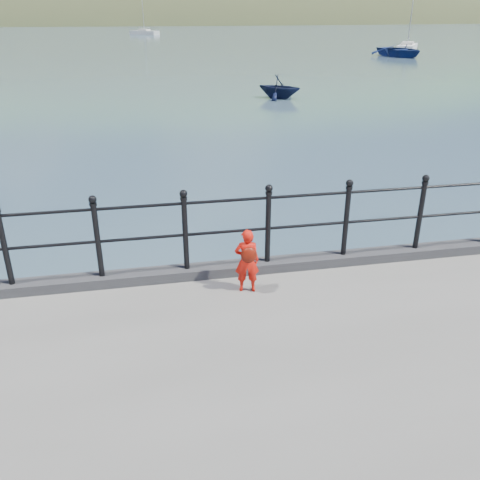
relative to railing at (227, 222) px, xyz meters
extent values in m
plane|color=#2D4251|center=(0.00, 0.15, -1.82)|extent=(600.00, 600.00, 0.00)
cube|color=#28282B|center=(0.00, 0.00, -0.75)|extent=(60.00, 0.30, 0.15)
cylinder|color=black|center=(0.00, 0.00, -0.15)|extent=(18.00, 0.04, 0.04)
cylinder|color=black|center=(0.00, 0.00, 0.32)|extent=(18.00, 0.04, 0.04)
cylinder|color=black|center=(-3.00, 0.00, -0.15)|extent=(0.08, 0.08, 1.05)
cylinder|color=black|center=(-1.80, 0.00, -0.15)|extent=(0.08, 0.08, 1.05)
sphere|color=black|center=(-1.80, 0.00, 0.47)|extent=(0.11, 0.11, 0.11)
cylinder|color=black|center=(-0.60, 0.00, -0.15)|extent=(0.08, 0.08, 1.05)
sphere|color=black|center=(-0.60, 0.00, 0.47)|extent=(0.11, 0.11, 0.11)
cylinder|color=black|center=(0.60, 0.00, -0.15)|extent=(0.08, 0.08, 1.05)
sphere|color=black|center=(0.60, 0.00, 0.47)|extent=(0.11, 0.11, 0.11)
cylinder|color=black|center=(1.80, 0.00, -0.15)|extent=(0.08, 0.08, 1.05)
sphere|color=black|center=(1.80, 0.00, 0.47)|extent=(0.11, 0.11, 0.11)
cylinder|color=black|center=(3.00, 0.00, -0.15)|extent=(0.08, 0.08, 1.05)
sphere|color=black|center=(3.00, 0.00, 0.47)|extent=(0.11, 0.11, 0.11)
ellipsoid|color=#333A21|center=(20.00, 195.15, -17.22)|extent=(400.00, 100.00, 88.00)
ellipsoid|color=#387026|center=(60.00, 255.15, -29.12)|extent=(600.00, 180.00, 156.00)
cube|color=silver|center=(-35.00, 181.15, 1.18)|extent=(9.00, 6.00, 6.00)
cube|color=#4C4744|center=(-35.00, 181.15, 5.18)|extent=(9.50, 6.50, 2.00)
cube|color=silver|center=(-12.00, 181.15, 1.18)|extent=(9.00, 6.00, 6.00)
cube|color=#4C4744|center=(-12.00, 181.15, 5.18)|extent=(9.50, 6.50, 2.00)
cube|color=silver|center=(18.00, 181.15, 1.18)|extent=(9.00, 6.00, 6.00)
cube|color=#4C4744|center=(18.00, 181.15, 5.18)|extent=(9.50, 6.50, 2.00)
cube|color=silver|center=(45.00, 181.15, 1.18)|extent=(9.00, 6.00, 6.00)
cube|color=#4C4744|center=(45.00, 181.15, 5.18)|extent=(9.50, 6.50, 2.00)
imported|color=red|center=(0.18, -0.54, -0.36)|extent=(0.37, 0.27, 0.92)
ellipsoid|color=red|center=(0.18, -0.67, -0.22)|extent=(0.22, 0.11, 0.23)
imported|color=navy|center=(25.89, 45.14, -1.21)|extent=(5.40, 6.72, 1.24)
imported|color=black|center=(6.60, 21.52, -1.19)|extent=(3.20, 3.15, 1.28)
cube|color=silver|center=(30.68, 52.66, -1.57)|extent=(5.10, 6.48, 0.90)
cube|color=beige|center=(30.68, 52.66, -1.07)|extent=(2.31, 2.61, 0.50)
cylinder|color=#A5A5A8|center=(30.68, 52.66, 3.10)|extent=(0.10, 0.10, 8.46)
cylinder|color=#A5A5A8|center=(30.68, 52.66, -0.52)|extent=(1.67, 2.51, 0.06)
cube|color=beige|center=(0.98, 99.76, -1.57)|extent=(5.66, 5.25, 0.90)
cube|color=beige|center=(0.98, 99.76, -1.07)|extent=(2.39, 2.31, 0.50)
cylinder|color=#A5A5A8|center=(0.98, 99.76, 2.84)|extent=(0.10, 0.10, 7.93)
cylinder|color=#A5A5A8|center=(0.98, 99.76, -0.52)|extent=(2.06, 1.80, 0.06)
camera|label=1|loc=(-1.09, -6.57, 2.76)|focal=38.00mm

